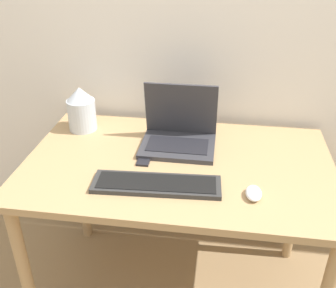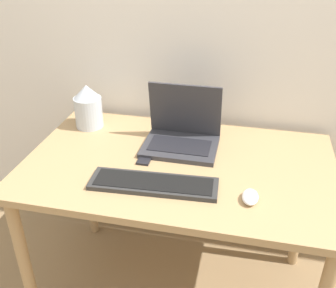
{
  "view_description": "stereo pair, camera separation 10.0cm",
  "coord_description": "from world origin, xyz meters",
  "px_view_note": "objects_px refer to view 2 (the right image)",
  "views": [
    {
      "loc": [
        0.16,
        -0.97,
        1.61
      ],
      "look_at": [
        -0.04,
        0.35,
        0.86
      ],
      "focal_mm": 42.0,
      "sensor_mm": 36.0,
      "label": 1
    },
    {
      "loc": [
        0.26,
        -0.95,
        1.61
      ],
      "look_at": [
        -0.04,
        0.35,
        0.86
      ],
      "focal_mm": 42.0,
      "sensor_mm": 36.0,
      "label": 2
    }
  ],
  "objects_px": {
    "mp3_player": "(144,161)",
    "mouse": "(250,197)",
    "keyboard": "(154,184)",
    "vase": "(88,107)",
    "laptop": "(182,133)"
  },
  "relations": [
    {
      "from": "laptop",
      "to": "vase",
      "type": "relative_size",
      "value": 1.52
    },
    {
      "from": "keyboard",
      "to": "vase",
      "type": "distance_m",
      "value": 0.6
    },
    {
      "from": "vase",
      "to": "mp3_player",
      "type": "relative_size",
      "value": 3.87
    },
    {
      "from": "mp3_player",
      "to": "mouse",
      "type": "bearing_deg",
      "value": -20.62
    },
    {
      "from": "laptop",
      "to": "keyboard",
      "type": "distance_m",
      "value": 0.34
    },
    {
      "from": "mouse",
      "to": "mp3_player",
      "type": "distance_m",
      "value": 0.46
    },
    {
      "from": "mouse",
      "to": "vase",
      "type": "bearing_deg",
      "value": 151.34
    },
    {
      "from": "keyboard",
      "to": "mouse",
      "type": "distance_m",
      "value": 0.35
    },
    {
      "from": "vase",
      "to": "laptop",
      "type": "bearing_deg",
      "value": -9.97
    },
    {
      "from": "vase",
      "to": "mp3_player",
      "type": "height_order",
      "value": "vase"
    },
    {
      "from": "laptop",
      "to": "mp3_player",
      "type": "xyz_separation_m",
      "value": [
        -0.12,
        -0.18,
        -0.05
      ]
    },
    {
      "from": "laptop",
      "to": "keyboard",
      "type": "xyz_separation_m",
      "value": [
        -0.04,
        -0.33,
        -0.05
      ]
    },
    {
      "from": "keyboard",
      "to": "vase",
      "type": "xyz_separation_m",
      "value": [
        -0.42,
        0.41,
        0.09
      ]
    },
    {
      "from": "keyboard",
      "to": "mp3_player",
      "type": "distance_m",
      "value": 0.17
    },
    {
      "from": "mouse",
      "to": "keyboard",
      "type": "bearing_deg",
      "value": 178.33
    }
  ]
}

